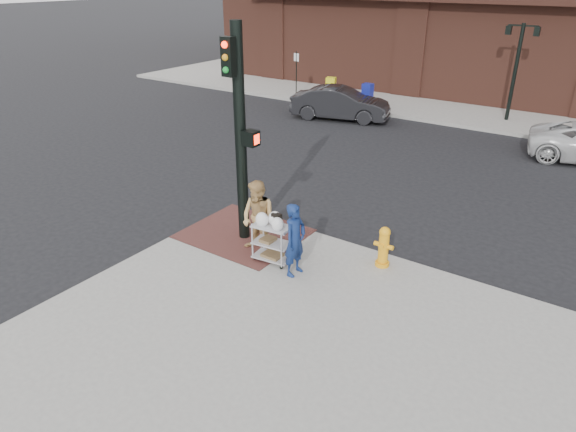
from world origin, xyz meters
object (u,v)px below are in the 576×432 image
Objects in this scene: fire_hydrant at (384,246)px; traffic_signal_pole at (240,131)px; sedan_dark at (340,103)px; lamp_post at (517,62)px; utility_cart at (272,240)px; woman_blue at (295,240)px; pedestrian_tan at (258,218)px.

traffic_signal_pole is at bearing -168.39° from fire_hydrant.
fire_hydrant is (7.23, -10.89, -0.08)m from sedan_dark.
fire_hydrant is at bearing -86.54° from lamp_post.
utility_cart is (1.24, -0.53, -2.15)m from traffic_signal_pole.
pedestrian_tan is (-1.21, 0.31, 0.06)m from woman_blue.
pedestrian_tan reaches higher than sedan_dark.
lamp_post is at bearing -75.89° from sedan_dark.
utility_cart is 2.44m from fire_hydrant.
sedan_dark is 13.07m from fire_hydrant.
lamp_post reaches higher than woman_blue.
utility_cart is at bearing -23.17° from traffic_signal_pole.
woman_blue reaches higher than fire_hydrant.
utility_cart is (0.50, -0.16, -0.33)m from pedestrian_tan.
woman_blue is 13.57m from sedan_dark.
fire_hydrant is (2.62, 1.06, -0.39)m from pedestrian_tan.
lamp_post reaches higher than utility_cart.
fire_hydrant is (3.36, 0.69, -2.20)m from traffic_signal_pole.
sedan_dark is (-6.35, -3.65, -1.90)m from lamp_post.
sedan_dark is at bearing 115.42° from pedestrian_tan.
utility_cart is (-0.71, 0.15, -0.28)m from woman_blue.
fire_hydrant is at bearing 11.61° from traffic_signal_pole.
traffic_signal_pole is 3.08× the size of woman_blue.
lamp_post is 14.70m from fire_hydrant.
lamp_post is at bearing 85.51° from utility_cart.
pedestrian_tan is (0.74, -0.37, -1.81)m from traffic_signal_pole.
lamp_post reaches higher than fire_hydrant.
traffic_signal_pole is at bearing -99.24° from lamp_post.
pedestrian_tan is at bearing 77.50° from woman_blue.
pedestrian_tan is at bearing -96.35° from lamp_post.
lamp_post is 0.92× the size of sedan_dark.
pedestrian_tan is at bearing 162.22° from utility_cart.
lamp_post is at bearing 80.76° from traffic_signal_pole.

